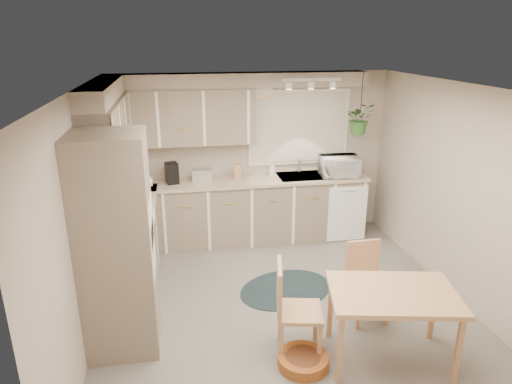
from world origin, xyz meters
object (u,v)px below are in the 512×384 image
(dining_table, at_px, (390,325))
(braided_rug, at_px, (286,289))
(microwave, at_px, (340,164))
(chair_left, at_px, (300,309))
(pet_bed, at_px, (303,361))
(chair_back, at_px, (368,284))

(dining_table, bearing_deg, braided_rug, 115.56)
(microwave, bearing_deg, chair_left, -113.91)
(chair_left, relative_size, microwave, 1.69)
(chair_left, bearing_deg, braided_rug, -176.07)
(braided_rug, relative_size, microwave, 2.12)
(dining_table, height_order, pet_bed, dining_table)
(dining_table, height_order, chair_back, chair_back)
(dining_table, bearing_deg, pet_bed, 177.93)
(dining_table, relative_size, pet_bed, 2.41)
(chair_left, height_order, chair_back, chair_left)
(braided_rug, bearing_deg, microwave, 51.33)
(chair_back, distance_m, pet_bed, 1.12)
(chair_back, distance_m, braided_rug, 1.08)
(chair_left, height_order, pet_bed, chair_left)
(dining_table, distance_m, chair_left, 0.83)
(chair_back, height_order, braided_rug, chair_back)
(chair_left, height_order, microwave, microwave)
(chair_back, relative_size, braided_rug, 0.72)
(chair_back, relative_size, microwave, 1.53)
(braided_rug, height_order, microwave, microwave)
(chair_left, relative_size, chair_back, 1.10)
(braided_rug, bearing_deg, pet_bed, -96.96)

